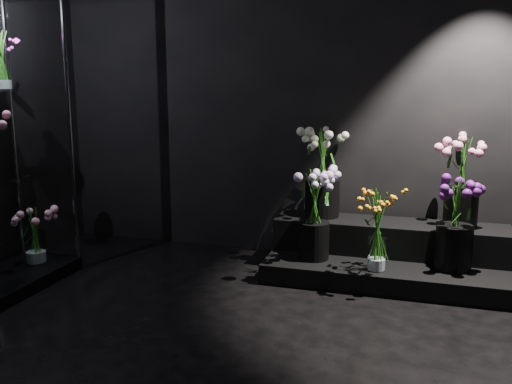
% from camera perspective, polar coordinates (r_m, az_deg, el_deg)
% --- Properties ---
extents(floor, '(4.00, 4.00, 0.00)m').
position_cam_1_polar(floor, '(3.26, -6.45, -16.05)').
color(floor, black).
rests_on(floor, ground).
extents(wall_back, '(4.00, 0.00, 4.00)m').
position_cam_1_polar(wall_back, '(4.79, 2.85, 10.28)').
color(wall_back, black).
rests_on(wall_back, floor).
extents(display_riser, '(1.77, 0.79, 0.39)m').
position_cam_1_polar(display_riser, '(4.50, 13.02, -6.12)').
color(display_riser, black).
rests_on(display_riser, floor).
extents(display_case, '(0.56, 0.94, 2.06)m').
position_cam_1_polar(display_case, '(4.38, -24.22, 4.33)').
color(display_case, black).
rests_on(display_case, floor).
extents(bouquet_orange_bells, '(0.35, 0.35, 0.58)m').
position_cam_1_polar(bouquet_orange_bells, '(4.10, 12.08, -3.67)').
color(bouquet_orange_bells, white).
rests_on(bouquet_orange_bells, display_riser).
extents(bouquet_lilac, '(0.45, 0.45, 0.68)m').
position_cam_1_polar(bouquet_lilac, '(4.26, 5.85, -1.70)').
color(bouquet_lilac, black).
rests_on(bouquet_lilac, display_riser).
extents(bouquet_purple, '(0.39, 0.39, 0.65)m').
position_cam_1_polar(bouquet_purple, '(4.26, 19.33, -2.76)').
color(bouquet_purple, black).
rests_on(bouquet_purple, display_riser).
extents(bouquet_cream_roses, '(0.52, 0.52, 0.70)m').
position_cam_1_polar(bouquet_cream_roses, '(4.56, 6.71, 2.45)').
color(bouquet_cream_roses, black).
rests_on(bouquet_cream_roses, display_riser).
extents(bouquet_pink_roses, '(0.44, 0.44, 0.68)m').
position_cam_1_polar(bouquet_pink_roses, '(4.50, 20.01, 1.67)').
color(bouquet_pink_roses, black).
rests_on(bouquet_pink_roses, display_riser).
extents(bouquet_case_magenta, '(0.29, 0.29, 0.40)m').
position_cam_1_polar(bouquet_case_magenta, '(4.50, -24.10, 12.03)').
color(bouquet_case_magenta, white).
rests_on(bouquet_case_magenta, display_case).
extents(bouquet_case_base_pink, '(0.41, 0.41, 0.44)m').
position_cam_1_polar(bouquet_case_base_pink, '(4.68, -21.29, -3.80)').
color(bouquet_case_base_pink, white).
rests_on(bouquet_case_base_pink, display_case).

